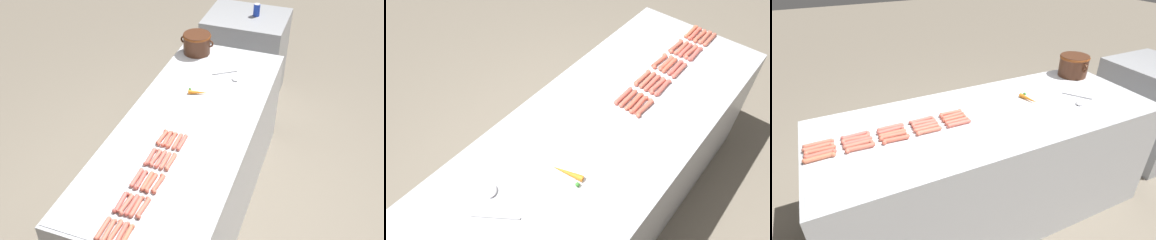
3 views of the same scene
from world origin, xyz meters
The scene contains 29 objects.
ground_plane centered at (0.00, 0.00, 0.00)m, with size 20.00×20.00×0.00m, color #756B5B.
griddle_counter centered at (0.00, 0.00, 0.44)m, with size 0.92×2.36×0.87m.
hot_dog_0 centered at (-0.10, -1.07, 0.89)m, with size 0.03×0.17×0.03m.
hot_dog_1 centered at (-0.10, -0.87, 0.89)m, with size 0.03×0.17×0.03m.
hot_dog_2 centered at (-0.10, -0.66, 0.89)m, with size 0.03×0.17×0.03m.
hot_dog_3 centered at (-0.10, -0.46, 0.89)m, with size 0.03×0.17×0.03m.
hot_dog_4 centered at (-0.10, -0.25, 0.89)m, with size 0.04×0.17×0.03m.
hot_dog_5 centered at (-0.07, -1.08, 0.89)m, with size 0.03×0.17×0.03m.
hot_dog_6 centered at (-0.06, -0.87, 0.89)m, with size 0.04×0.17×0.03m.
hot_dog_7 centered at (-0.07, -0.67, 0.89)m, with size 0.03×0.17×0.03m.
hot_dog_8 centered at (-0.06, -0.46, 0.89)m, with size 0.04×0.17×0.03m.
hot_dog_9 centered at (-0.07, -0.25, 0.89)m, with size 0.03×0.17×0.03m.
hot_dog_10 centered at (-0.03, -1.07, 0.89)m, with size 0.03×0.17×0.03m.
hot_dog_11 centered at (-0.03, -0.87, 0.89)m, with size 0.03×0.17×0.03m.
hot_dog_12 centered at (-0.03, -0.66, 0.89)m, with size 0.03×0.17×0.03m.
hot_dog_13 centered at (-0.03, -0.46, 0.89)m, with size 0.03×0.17×0.03m.
hot_dog_14 centered at (-0.03, -0.26, 0.89)m, with size 0.03×0.17×0.03m.
hot_dog_15 centered at (0.01, -1.07, 0.89)m, with size 0.03×0.17×0.03m.
hot_dog_16 centered at (0.00, -0.87, 0.89)m, with size 0.03×0.17×0.03m.
hot_dog_17 centered at (0.00, -0.67, 0.89)m, with size 0.03×0.17×0.03m.
hot_dog_18 centered at (0.01, -0.46, 0.89)m, with size 0.03×0.17×0.03m.
hot_dog_19 centered at (0.01, -0.25, 0.89)m, with size 0.03×0.17×0.03m.
hot_dog_20 centered at (0.04, -1.08, 0.89)m, with size 0.03×0.17×0.03m.
hot_dog_21 centered at (0.04, -0.86, 0.89)m, with size 0.04×0.17×0.03m.
hot_dog_22 centered at (0.04, -0.66, 0.89)m, with size 0.04×0.17×0.03m.
hot_dog_23 centered at (0.04, -0.46, 0.89)m, with size 0.03×0.17×0.03m.
hot_dog_24 centered at (0.04, -0.25, 0.89)m, with size 0.03×0.17×0.03m.
serving_spoon centered at (0.12, 0.67, 0.88)m, with size 0.24×0.19×0.02m.
carrot centered at (-0.05, 0.35, 0.89)m, with size 0.18×0.07×0.03m.
Camera 2 is at (-0.69, 1.06, 2.34)m, focal length 33.71 mm.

